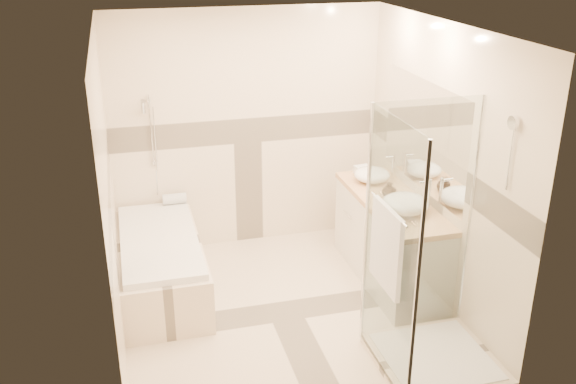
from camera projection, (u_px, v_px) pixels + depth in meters
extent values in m
cube|color=beige|center=(284.00, 311.00, 5.77)|extent=(2.80, 3.00, 0.01)
cube|color=white|center=(284.00, 27.00, 4.82)|extent=(2.80, 3.00, 0.01)
cube|color=beige|center=(247.00, 131.00, 6.64)|extent=(2.80, 0.01, 2.50)
cube|color=beige|center=(346.00, 268.00, 3.95)|extent=(2.80, 0.01, 2.50)
cube|color=beige|center=(109.00, 199.00, 4.96)|extent=(0.01, 3.00, 2.50)
cube|color=beige|center=(439.00, 167.00, 5.63)|extent=(0.01, 3.00, 2.50)
cube|color=white|center=(423.00, 135.00, 5.82)|extent=(0.01, 1.60, 1.00)
cylinder|color=silver|center=(151.00, 129.00, 6.34)|extent=(0.02, 0.02, 0.70)
cube|color=beige|center=(161.00, 267.00, 6.01)|extent=(0.75, 1.70, 0.50)
cube|color=white|center=(159.00, 240.00, 5.90)|extent=(0.69, 1.60, 0.06)
ellipsoid|color=white|center=(159.00, 245.00, 5.92)|extent=(0.56, 1.40, 0.16)
cube|color=silver|center=(390.00, 242.00, 6.15)|extent=(0.55, 1.60, 0.80)
cylinder|color=silver|center=(378.00, 251.00, 5.67)|extent=(0.01, 0.24, 0.01)
cylinder|color=silver|center=(348.00, 214.00, 6.38)|extent=(0.01, 0.24, 0.01)
cube|color=tan|center=(392.00, 201.00, 5.99)|extent=(0.57, 1.62, 0.05)
cube|color=beige|center=(435.00, 361.00, 5.04)|extent=(0.90, 0.90, 0.08)
cube|color=white|center=(435.00, 356.00, 5.03)|extent=(0.80, 0.80, 0.01)
cube|color=white|center=(390.00, 255.00, 4.56)|extent=(0.01, 0.90, 2.00)
cube|color=white|center=(420.00, 222.00, 5.06)|extent=(0.90, 0.01, 2.00)
cylinder|color=silver|center=(417.00, 287.00, 4.15)|extent=(0.03, 0.03, 2.00)
cylinder|color=silver|center=(366.00, 228.00, 4.96)|extent=(0.03, 0.03, 2.00)
cylinder|color=silver|center=(471.00, 216.00, 5.17)|extent=(0.03, 0.03, 2.00)
cylinder|color=silver|center=(513.00, 123.00, 4.41)|extent=(0.03, 0.10, 0.10)
cylinder|color=silver|center=(389.00, 209.00, 4.41)|extent=(0.02, 0.60, 0.02)
cube|color=silver|center=(386.00, 248.00, 4.53)|extent=(0.04, 0.48, 0.62)
ellipsoid|color=white|center=(372.00, 175.00, 6.37)|extent=(0.35, 0.35, 0.14)
ellipsoid|color=white|center=(405.00, 204.00, 5.67)|extent=(0.42, 0.42, 0.17)
cylinder|color=silver|center=(393.00, 167.00, 6.40)|extent=(0.03, 0.03, 0.26)
cylinder|color=silver|center=(390.00, 157.00, 6.35)|extent=(0.09, 0.02, 0.02)
cylinder|color=silver|center=(429.00, 195.00, 5.70)|extent=(0.03, 0.03, 0.29)
cylinder|color=silver|center=(425.00, 182.00, 5.64)|extent=(0.10, 0.03, 0.03)
imported|color=black|center=(391.00, 191.00, 5.96)|extent=(0.09, 0.09, 0.16)
imported|color=black|center=(388.00, 189.00, 6.02)|extent=(0.14, 0.14, 0.14)
cube|color=silver|center=(366.00, 172.00, 6.53)|extent=(0.19, 0.28, 0.08)
cylinder|color=silver|center=(174.00, 199.00, 6.59)|extent=(0.24, 0.11, 0.11)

